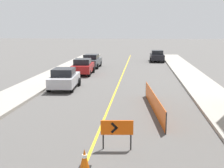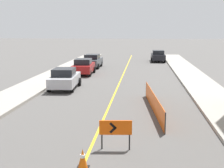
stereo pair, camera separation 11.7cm
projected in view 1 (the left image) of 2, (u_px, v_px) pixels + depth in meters
name	position (u px, v px, depth m)	size (l,w,h in m)	color
lane_stripe	(118.00, 86.00, 24.69)	(0.12, 59.40, 0.01)	gold
sidewalk_left	(37.00, 84.00, 25.28)	(2.81, 59.40, 0.18)	#9E998E
sidewalk_right	(202.00, 87.00, 24.08)	(2.81, 59.40, 0.18)	#9E998E
traffic_cone_fourth	(85.00, 159.00, 10.17)	(0.40, 0.40, 0.67)	black
arrow_barricade_primary	(117.00, 129.00, 11.70)	(1.23, 0.17, 1.14)	#EF560C
safety_mesh_fence	(154.00, 102.00, 17.27)	(0.80, 7.83, 0.99)	#EF560C
parked_car_curb_near	(64.00, 79.00, 23.61)	(2.04, 4.39, 1.59)	#B7B7BC
parked_car_curb_mid	(83.00, 67.00, 31.05)	(1.97, 4.37, 1.59)	maroon
parked_car_curb_far	(92.00, 61.00, 36.50)	(1.95, 4.36, 1.59)	#474C51
parked_car_opposite_side	(157.00, 56.00, 43.35)	(1.94, 4.32, 1.59)	black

